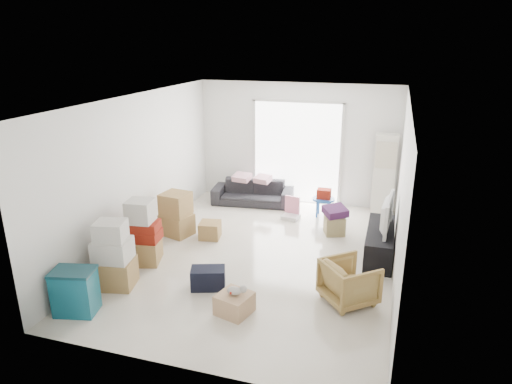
{
  "coord_description": "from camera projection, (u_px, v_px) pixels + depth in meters",
  "views": [
    {
      "loc": [
        2.05,
        -6.88,
        3.59
      ],
      "look_at": [
        -0.11,
        0.2,
        1.1
      ],
      "focal_mm": 32.0,
      "sensor_mm": 36.0,
      "label": 1
    }
  ],
  "objects": [
    {
      "name": "ottoman",
      "position": [
        334.0,
        225.0,
        8.79
      ],
      "size": [
        0.46,
        0.46,
        0.36
      ],
      "primitive_type": "cube",
      "rotation": [
        0.0,
        0.0,
        0.34
      ],
      "color": "tan",
      "rests_on": "room_shell"
    },
    {
      "name": "television",
      "position": [
        381.0,
        226.0,
        7.77
      ],
      "size": [
        0.65,
        1.05,
        0.13
      ],
      "primitive_type": "imported",
      "rotation": [
        0.0,
        0.0,
        1.5
      ],
      "color": "black",
      "rests_on": "tv_console"
    },
    {
      "name": "tv_console",
      "position": [
        380.0,
        243.0,
        7.87
      ],
      "size": [
        0.45,
        1.5,
        0.5
      ],
      "primitive_type": "cube",
      "color": "black",
      "rests_on": "room_shell"
    },
    {
      "name": "storage_bins",
      "position": [
        75.0,
        291.0,
        6.2
      ],
      "size": [
        0.64,
        0.51,
        0.65
      ],
      "rotation": [
        0.0,
        0.0,
        0.23
      ],
      "color": "#11576A",
      "rests_on": "room_shell"
    },
    {
      "name": "duffel_bag",
      "position": [
        208.0,
        278.0,
        6.87
      ],
      "size": [
        0.58,
        0.45,
        0.32
      ],
      "primitive_type": "cube",
      "rotation": [
        0.0,
        0.0,
        0.33
      ],
      "color": "black",
      "rests_on": "room_shell"
    },
    {
      "name": "pillow_right",
      "position": [
        263.0,
        173.0,
        10.14
      ],
      "size": [
        0.37,
        0.32,
        0.11
      ],
      "primitive_type": "cube",
      "rotation": [
        0.0,
        0.0,
        -0.25
      ],
      "color": "#C18D98",
      "rests_on": "sofa"
    },
    {
      "name": "loose_box",
      "position": [
        210.0,
        230.0,
        8.61
      ],
      "size": [
        0.44,
        0.44,
        0.31
      ],
      "primitive_type": "cube",
      "rotation": [
        0.0,
        0.0,
        0.17
      ],
      "color": "#987145",
      "rests_on": "room_shell"
    },
    {
      "name": "sofa",
      "position": [
        253.0,
        189.0,
        10.35
      ],
      "size": [
        1.86,
        0.72,
        0.71
      ],
      "primitive_type": "imported",
      "rotation": [
        0.0,
        0.0,
        0.11
      ],
      "color": "#29292E",
      "rests_on": "room_shell"
    },
    {
      "name": "plush_bunny",
      "position": [
        237.0,
        290.0,
        6.18
      ],
      "size": [
        0.28,
        0.17,
        0.14
      ],
      "rotation": [
        0.0,
        0.0,
        0.53
      ],
      "color": "#B2ADA8",
      "rests_on": "wood_crate"
    },
    {
      "name": "room_shell",
      "position": [
        259.0,
        182.0,
        7.52
      ],
      "size": [
        4.98,
        6.48,
        3.18
      ],
      "color": "white",
      "rests_on": "ground"
    },
    {
      "name": "armchair",
      "position": [
        349.0,
        280.0,
        6.46
      ],
      "size": [
        0.92,
        0.92,
        0.69
      ],
      "primitive_type": "imported",
      "rotation": [
        0.0,
        0.0,
        2.28
      ],
      "color": "#9F8446",
      "rests_on": "room_shell"
    },
    {
      "name": "sliding_door",
      "position": [
        297.0,
        149.0,
        10.25
      ],
      "size": [
        2.1,
        0.04,
        2.33
      ],
      "color": "white",
      "rests_on": "room_shell"
    },
    {
      "name": "box_stack_b",
      "position": [
        142.0,
        235.0,
        7.6
      ],
      "size": [
        0.67,
        0.67,
        1.1
      ],
      "rotation": [
        0.0,
        0.0,
        0.21
      ],
      "color": "#987145",
      "rests_on": "room_shell"
    },
    {
      "name": "kids_table",
      "position": [
        324.0,
        197.0,
        9.58
      ],
      "size": [
        0.47,
        0.47,
        0.6
      ],
      "rotation": [
        0.0,
        0.0,
        0.22
      ],
      "color": "#1C54AD",
      "rests_on": "room_shell"
    },
    {
      "name": "toy_walker",
      "position": [
        291.0,
        212.0,
        9.57
      ],
      "size": [
        0.39,
        0.35,
        0.46
      ],
      "rotation": [
        0.0,
        0.0,
        -0.17
      ],
      "color": "silver",
      "rests_on": "room_shell"
    },
    {
      "name": "blanket",
      "position": [
        335.0,
        213.0,
        8.71
      ],
      "size": [
        0.55,
        0.55,
        0.14
      ],
      "primitive_type": "cube",
      "rotation": [
        0.0,
        0.0,
        0.55
      ],
      "color": "#491E4B",
      "rests_on": "ottoman"
    },
    {
      "name": "box_stack_c",
      "position": [
        176.0,
        215.0,
        8.69
      ],
      "size": [
        0.67,
        0.6,
        0.84
      ],
      "rotation": [
        0.0,
        0.0,
        -0.18
      ],
      "color": "#987145",
      "rests_on": "room_shell"
    },
    {
      "name": "box_stack_a",
      "position": [
        113.0,
        258.0,
        6.84
      ],
      "size": [
        0.66,
        0.59,
        1.05
      ],
      "rotation": [
        0.0,
        0.0,
        0.23
      ],
      "color": "#987145",
      "rests_on": "room_shell"
    },
    {
      "name": "wood_crate",
      "position": [
        234.0,
        303.0,
        6.25
      ],
      "size": [
        0.53,
        0.53,
        0.29
      ],
      "primitive_type": "cube",
      "rotation": [
        0.0,
        0.0,
        -0.28
      ],
      "color": "tan",
      "rests_on": "room_shell"
    },
    {
      "name": "ac_tower",
      "position": [
        384.0,
        175.0,
        9.53
      ],
      "size": [
        0.45,
        0.3,
        1.75
      ],
      "primitive_type": "cube",
      "color": "silver",
      "rests_on": "room_shell"
    },
    {
      "name": "pillow_left",
      "position": [
        242.0,
        171.0,
        10.25
      ],
      "size": [
        0.4,
        0.34,
        0.11
      ],
      "primitive_type": "cube",
      "rotation": [
        0.0,
        0.0,
        -0.16
      ],
      "color": "#C18D98",
      "rests_on": "sofa"
    }
  ]
}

